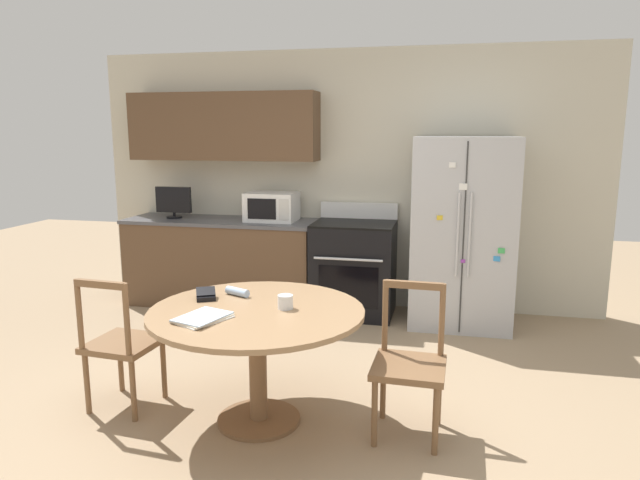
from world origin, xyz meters
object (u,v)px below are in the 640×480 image
at_px(microwave, 272,207).
at_px(wallet, 206,295).
at_px(oven_range, 354,268).
at_px(refrigerator, 463,232).
at_px(countertop_tv, 174,201).
at_px(candle_glass, 285,303).
at_px(dining_chair_right, 409,365).
at_px(dining_chair_left, 121,345).

distance_m(microwave, wallet, 2.23).
relative_size(oven_range, wallet, 6.49).
bearing_deg(refrigerator, countertop_tv, 178.89).
height_order(candle_glass, wallet, candle_glass).
relative_size(dining_chair_right, dining_chair_left, 1.00).
bearing_deg(countertop_tv, microwave, 3.02).
height_order(countertop_tv, wallet, countertop_tv).
relative_size(dining_chair_left, wallet, 5.42).
relative_size(refrigerator, wallet, 10.50).
distance_m(microwave, countertop_tv, 1.05).
xyz_separation_m(refrigerator, wallet, (-1.64, -2.09, -0.11)).
height_order(countertop_tv, dining_chair_left, countertop_tv).
bearing_deg(oven_range, candle_glass, -91.55).
relative_size(refrigerator, oven_range, 1.62).
distance_m(microwave, dining_chair_left, 2.44).
bearing_deg(oven_range, wallet, -105.92).
xyz_separation_m(oven_range, countertop_tv, (-1.91, 0.00, 0.61)).
bearing_deg(candle_glass, countertop_tv, 129.72).
distance_m(oven_range, dining_chair_left, 2.56).
height_order(oven_range, dining_chair_right, oven_range).
xyz_separation_m(candle_glass, wallet, (-0.55, 0.08, -0.01)).
distance_m(dining_chair_right, wallet, 1.35).
bearing_deg(dining_chair_right, microwave, -53.79).
bearing_deg(countertop_tv, dining_chair_right, -40.32).
distance_m(countertop_tv, dining_chair_right, 3.47).
bearing_deg(microwave, dining_chair_left, -97.13).
relative_size(countertop_tv, candle_glass, 4.04).
bearing_deg(wallet, candle_glass, -7.92).
relative_size(oven_range, dining_chair_right, 1.20).
bearing_deg(countertop_tv, refrigerator, -1.11).
bearing_deg(candle_glass, dining_chair_left, -176.51).
xyz_separation_m(microwave, wallet, (0.24, -2.20, -0.28)).
xyz_separation_m(countertop_tv, dining_chair_right, (2.60, -2.21, -0.64)).
xyz_separation_m(dining_chair_left, candle_glass, (1.09, 0.07, 0.34)).
relative_size(refrigerator, countertop_tv, 4.60).
height_order(countertop_tv, candle_glass, countertop_tv).
relative_size(dining_chair_right, wallet, 5.42).
bearing_deg(dining_chair_left, candle_glass, 7.96).
bearing_deg(countertop_tv, candle_glass, -50.28).
bearing_deg(dining_chair_right, wallet, -0.93).
height_order(dining_chair_left, wallet, dining_chair_left).
height_order(refrigerator, candle_glass, refrigerator).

